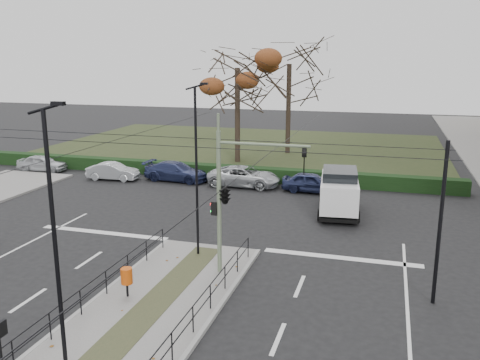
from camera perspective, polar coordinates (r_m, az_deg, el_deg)
The scene contains 19 objects.
ground at distance 19.94m, azimuth -8.07°, elevation -12.46°, with size 140.00×140.00×0.00m, color black.
median_island at distance 17.93m, azimuth -11.48°, elevation -15.51°, with size 4.40×15.00×0.14m, color slate.
park at distance 50.88m, azimuth 0.57°, elevation 3.73°, with size 38.00×26.00×0.10m, color #273118.
hedge at distance 38.31m, azimuth -4.89°, elevation 1.12°, with size 38.00×1.00×1.00m, color black.
median_railing at distance 17.43m, azimuth -11.78°, elevation -13.05°, with size 4.14×13.24×0.92m.
catenary at distance 20.13m, azimuth -6.51°, elevation -1.74°, with size 20.00×34.00×6.00m.
traffic_light at distance 20.06m, azimuth -1.46°, elevation -1.40°, with size 3.96×2.25×5.82m.
litter_bin at distance 19.33m, azimuth -12.61°, elevation -10.52°, with size 0.43×0.43×1.10m.
streetlamp_median_near at distance 13.36m, azimuth -19.90°, elevation -7.86°, with size 0.63×0.13×7.60m.
streetlamp_median_far at distance 21.95m, azimuth -4.87°, elevation 1.11°, with size 0.63×0.13×7.58m.
parked_car_first at distance 42.88m, azimuth -21.34°, elevation 1.77°, with size 1.53×3.82×1.30m, color #B4B7BC.
parked_car_second at distance 38.32m, azimuth -14.07°, elevation 0.95°, with size 1.32×3.80×1.25m, color #B4B7BC.
parked_car_third at distance 37.14m, azimuth -7.17°, elevation 0.96°, with size 1.93×4.75×1.38m, color #22294F.
parked_car_fourth at distance 35.27m, azimuth 0.47°, elevation 0.41°, with size 2.31×5.01×1.39m, color #B4B7BC.
white_van at distance 29.47m, azimuth 11.07°, elevation -1.19°, with size 2.64×5.12×2.59m.
rust_tree at distance 44.29m, azimuth -0.29°, elevation 12.46°, with size 7.02×7.02×10.25m.
bare_tree_center at distance 47.03m, azimuth 5.55°, elevation 12.13°, with size 8.51×8.51×10.77m.
bare_tree_near at distance 42.58m, azimuth -0.29°, elevation 11.56°, with size 6.81×6.81×10.25m.
parked_car_fifth at distance 34.03m, azimuth 8.02°, elevation -0.27°, with size 1.55×3.86×1.32m, color #22294F.
Camera 1 is at (7.61, -16.26, 8.68)m, focal length 38.00 mm.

